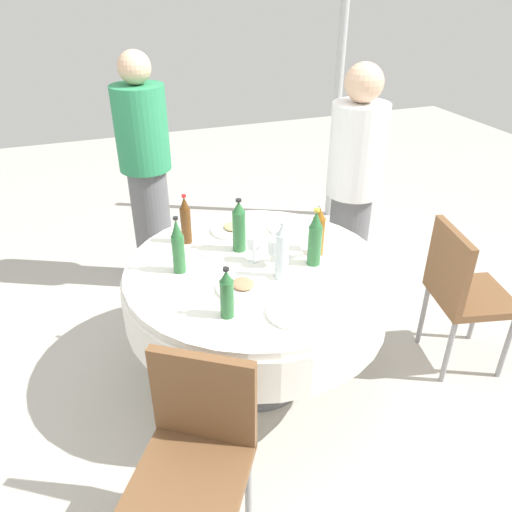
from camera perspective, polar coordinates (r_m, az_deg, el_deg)
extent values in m
plane|color=#B7B2A8|center=(2.96, 0.00, -13.44)|extent=(10.00, 10.00, 0.00)
cylinder|color=white|center=(2.52, 0.00, -1.52)|extent=(1.32, 1.32, 0.04)
cylinder|color=white|center=(2.59, 0.00, -3.96)|extent=(1.35, 1.35, 0.22)
cylinder|color=slate|center=(2.80, 0.00, -9.89)|extent=(0.14, 0.14, 0.48)
cylinder|color=slate|center=(2.95, 0.00, -13.23)|extent=(0.56, 0.56, 0.03)
cylinder|color=#593314|center=(2.71, -7.99, 3.46)|extent=(0.06, 0.06, 0.20)
cone|color=#593314|center=(2.65, -8.19, 6.03)|extent=(0.05, 0.05, 0.07)
cylinder|color=red|center=(2.63, -8.25, 6.81)|extent=(0.02, 0.02, 0.01)
cylinder|color=silver|center=(2.36, 2.96, -0.03)|extent=(0.06, 0.06, 0.24)
cone|color=silver|center=(2.29, 3.05, 3.05)|extent=(0.06, 0.06, 0.05)
cylinder|color=silver|center=(2.28, 3.07, 3.75)|extent=(0.03, 0.03, 0.01)
cylinder|color=#2D6B38|center=(2.49, 6.70, 1.20)|extent=(0.07, 0.07, 0.21)
cone|color=#2D6B38|center=(2.43, 6.90, 4.20)|extent=(0.06, 0.06, 0.08)
cylinder|color=gold|center=(2.41, 6.97, 5.22)|extent=(0.03, 0.03, 0.01)
cylinder|color=#2D6B38|center=(2.45, -8.82, 0.24)|extent=(0.06, 0.06, 0.20)
cone|color=#2D6B38|center=(2.38, -9.09, 3.20)|extent=(0.06, 0.06, 0.09)
cylinder|color=black|center=(2.36, -9.19, 4.28)|extent=(0.02, 0.02, 0.01)
cylinder|color=#2D6B38|center=(2.12, -3.33, -4.89)|extent=(0.06, 0.06, 0.18)
cone|color=#2D6B38|center=(2.06, -3.42, -2.27)|extent=(0.05, 0.05, 0.05)
cylinder|color=black|center=(2.04, -3.45, -1.51)|extent=(0.03, 0.03, 0.01)
cylinder|color=#2D6B38|center=(2.60, -1.94, 2.86)|extent=(0.07, 0.07, 0.22)
cone|color=#2D6B38|center=(2.54, -2.00, 5.65)|extent=(0.06, 0.06, 0.06)
cylinder|color=black|center=(2.53, -2.01, 6.38)|extent=(0.03, 0.03, 0.01)
cylinder|color=#8C5619|center=(2.59, 7.10, 2.25)|extent=(0.07, 0.07, 0.20)
cone|color=#8C5619|center=(2.53, 7.29, 4.91)|extent=(0.06, 0.06, 0.06)
cylinder|color=silver|center=(2.51, 7.35, 5.69)|extent=(0.03, 0.03, 0.01)
cylinder|color=white|center=(2.55, -0.28, -0.50)|extent=(0.06, 0.06, 0.00)
cylinder|color=white|center=(2.53, -0.29, 0.24)|extent=(0.01, 0.01, 0.07)
cylinder|color=white|center=(2.50, -0.29, 1.58)|extent=(0.07, 0.07, 0.06)
cylinder|color=gold|center=(2.51, -0.29, 1.23)|extent=(0.06, 0.06, 0.03)
cylinder|color=white|center=(2.51, 2.10, -1.11)|extent=(0.06, 0.06, 0.00)
cylinder|color=white|center=(2.49, 2.12, -0.31)|extent=(0.01, 0.01, 0.08)
cylinder|color=white|center=(2.45, 2.15, 1.20)|extent=(0.07, 0.07, 0.07)
cylinder|color=white|center=(2.33, -1.48, -3.56)|extent=(0.26, 0.26, 0.02)
ellipsoid|color=tan|center=(2.32, -1.49, -3.19)|extent=(0.12, 0.10, 0.02)
cylinder|color=white|center=(2.85, -2.66, 3.06)|extent=(0.25, 0.25, 0.02)
ellipsoid|color=tan|center=(2.84, -2.67, 3.39)|extent=(0.11, 0.10, 0.02)
cylinder|color=white|center=(2.18, 4.16, -6.48)|extent=(0.23, 0.23, 0.02)
cylinder|color=white|center=(2.86, 3.78, 3.16)|extent=(0.23, 0.23, 0.02)
cube|color=silver|center=(2.56, -4.90, -0.45)|extent=(0.16, 0.10, 0.00)
cube|color=silver|center=(2.35, -10.55, -4.01)|extent=(0.18, 0.06, 0.00)
cube|color=silver|center=(2.40, 7.87, -3.06)|extent=(0.18, 0.06, 0.00)
cube|color=white|center=(2.63, 3.48, 0.74)|extent=(0.18, 0.18, 0.02)
cylinder|color=slate|center=(3.62, -11.70, 3.22)|extent=(0.26, 0.26, 0.88)
cylinder|color=#2D8C59|center=(3.37, -12.96, 14.01)|extent=(0.34, 0.34, 0.54)
sphere|color=#D8AD8C|center=(3.29, -13.74, 20.22)|extent=(0.20, 0.20, 0.20)
cylinder|color=slate|center=(3.41, 10.32, 0.86)|extent=(0.26, 0.26, 0.80)
cylinder|color=white|center=(3.14, 11.46, 11.76)|extent=(0.34, 0.34, 0.56)
sphere|color=#D8AD8C|center=(3.04, 12.24, 18.79)|extent=(0.23, 0.23, 0.23)
cube|color=brown|center=(1.98, -7.47, -23.80)|extent=(0.55, 0.55, 0.04)
cube|color=brown|center=(1.93, -6.01, -15.96)|extent=(0.25, 0.36, 0.42)
cylinder|color=gray|center=(2.31, -9.81, -22.97)|extent=(0.03, 0.03, 0.43)
cylinder|color=gray|center=(2.23, -0.88, -24.89)|extent=(0.03, 0.03, 0.43)
cube|color=brown|center=(3.04, 23.41, -4.28)|extent=(0.48, 0.48, 0.04)
cube|color=brown|center=(2.85, 21.11, -1.13)|extent=(0.40, 0.13, 0.42)
cylinder|color=gray|center=(3.14, 26.69, -9.25)|extent=(0.03, 0.03, 0.43)
cylinder|color=gray|center=(3.37, 23.82, -5.72)|extent=(0.03, 0.03, 0.43)
cylinder|color=gray|center=(2.98, 21.10, -10.16)|extent=(0.03, 0.03, 0.43)
cylinder|color=gray|center=(3.21, 18.53, -6.36)|extent=(0.03, 0.03, 0.43)
cylinder|color=#B2B5B7|center=(4.45, 9.41, 18.53)|extent=(0.07, 0.07, 2.34)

